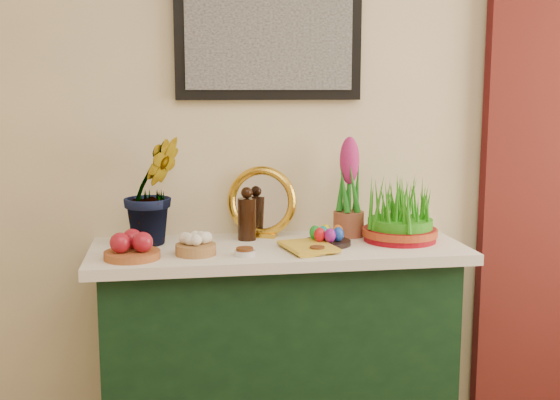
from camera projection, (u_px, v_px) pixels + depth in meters
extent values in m
cube|color=beige|center=(294.00, 120.00, 2.84)|extent=(4.00, 0.04, 2.70)
cube|color=black|center=(269.00, 30.00, 2.75)|extent=(0.74, 0.03, 0.54)
cube|color=#A5A5A5|center=(270.00, 30.00, 2.73)|extent=(0.66, 0.01, 0.46)
cube|color=#123218|center=(278.00, 362.00, 2.73)|extent=(1.30, 0.45, 0.85)
cube|color=white|center=(278.00, 250.00, 2.66)|extent=(1.40, 0.55, 0.04)
imported|color=#1F7D1E|center=(153.00, 173.00, 2.63)|extent=(0.34, 0.32, 0.54)
cylinder|color=#994E26|center=(132.00, 255.00, 2.44)|extent=(0.25, 0.25, 0.03)
cylinder|color=#AB7C45|center=(196.00, 249.00, 2.49)|extent=(0.15, 0.15, 0.04)
cylinder|color=black|center=(247.00, 219.00, 2.73)|extent=(0.07, 0.07, 0.16)
sphere|color=black|center=(247.00, 193.00, 2.71)|extent=(0.05, 0.05, 0.05)
cube|color=gold|center=(262.00, 235.00, 2.79)|extent=(0.13, 0.09, 0.02)
torus|color=gold|center=(262.00, 202.00, 2.79)|extent=(0.29, 0.16, 0.28)
cylinder|color=silver|center=(262.00, 202.00, 2.78)|extent=(0.21, 0.10, 0.21)
imported|color=gold|center=(287.00, 248.00, 2.53)|extent=(0.19, 0.25, 0.03)
cylinder|color=silver|center=(245.00, 253.00, 2.48)|extent=(0.08, 0.08, 0.02)
cylinder|color=#592D14|center=(245.00, 249.00, 2.48)|extent=(0.06, 0.06, 0.01)
cylinder|color=silver|center=(317.00, 252.00, 2.51)|extent=(0.07, 0.07, 0.02)
cylinder|color=#592D14|center=(317.00, 248.00, 2.51)|extent=(0.05, 0.05, 0.01)
cylinder|color=black|center=(327.00, 243.00, 2.65)|extent=(0.20, 0.20, 0.02)
ellipsoid|color=red|center=(320.00, 235.00, 2.62)|extent=(0.04, 0.04, 0.06)
ellipsoid|color=#1A44B6|center=(338.00, 234.00, 2.63)|extent=(0.04, 0.04, 0.06)
ellipsoid|color=gold|center=(325.00, 231.00, 2.68)|extent=(0.04, 0.04, 0.06)
ellipsoid|color=#1A9129|center=(315.00, 233.00, 2.66)|extent=(0.04, 0.04, 0.06)
ellipsoid|color=#D45E19|center=(338.00, 232.00, 2.67)|extent=(0.04, 0.04, 0.06)
ellipsoid|color=#87198A|center=(330.00, 235.00, 2.60)|extent=(0.04, 0.04, 0.06)
ellipsoid|color=#0C8E92|center=(323.00, 233.00, 2.64)|extent=(0.04, 0.04, 0.06)
cylinder|color=brown|center=(349.00, 224.00, 2.80)|extent=(0.12, 0.12, 0.10)
ellipsoid|color=#CE2980|center=(350.00, 160.00, 2.76)|extent=(0.08, 0.08, 0.19)
cylinder|color=maroon|center=(400.00, 234.00, 2.72)|extent=(0.28, 0.28, 0.05)
cylinder|color=#A3101A|center=(400.00, 232.00, 2.72)|extent=(0.29, 0.29, 0.03)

